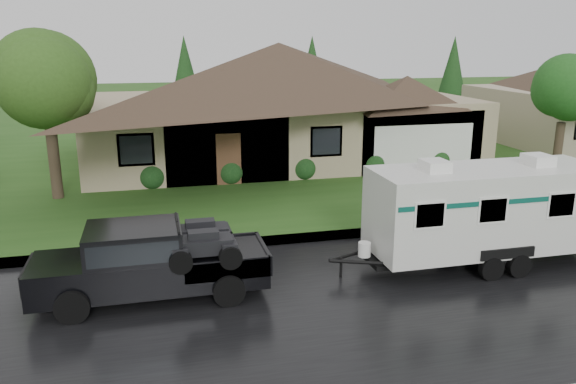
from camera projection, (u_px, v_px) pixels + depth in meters
name	position (u px, v px, depth m)	size (l,w,h in m)	color
ground	(323.00, 269.00, 14.89)	(140.00, 140.00, 0.00)	#275019
road	(349.00, 301.00, 13.02)	(140.00, 8.00, 0.01)	black
curb	(301.00, 238.00, 16.98)	(140.00, 0.50, 0.15)	gray
lawn	(237.00, 156.00, 28.93)	(140.00, 26.00, 0.15)	#275019
house_main	(285.00, 88.00, 27.45)	(19.44, 10.80, 6.90)	tan
tree_left_green	(46.00, 86.00, 19.96)	(3.62, 3.62, 5.99)	#382B1E
tree_right_green	(565.00, 92.00, 24.03)	(3.12, 3.12, 5.16)	#382B1E
shrub_row	(304.00, 167.00, 23.90)	(13.60, 1.00, 1.00)	#143814
pickup_truck	(147.00, 260.00, 13.00)	(5.31, 2.02, 1.77)	black
travel_trailer	(486.00, 208.00, 14.87)	(6.55, 2.30, 2.94)	silver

